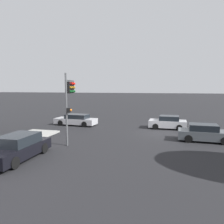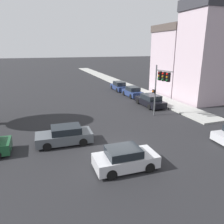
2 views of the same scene
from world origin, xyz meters
name	(u,v)px [view 1 (image 1 of 2)]	position (x,y,z in m)	size (l,w,h in m)	color
ground_plane	(162,133)	(0.00, 0.00, 0.00)	(300.00, 300.00, 0.00)	black
traffic_signal	(70,93)	(6.84, 5.64, 3.88)	(0.91, 2.44, 5.38)	#515456
crossing_car_0	(205,133)	(-3.41, 2.38, 0.66)	(4.25, 2.05, 1.39)	#4C5156
crossing_car_1	(168,122)	(-0.48, -2.48, 0.65)	(3.85, 2.01, 1.37)	#B7B7BC
crossing_car_3	(76,120)	(9.76, -1.94, 0.61)	(4.88, 2.08, 1.28)	#B7B7BC
parked_car_0	(18,148)	(8.23, 10.02, 0.70)	(2.11, 4.76, 1.48)	black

